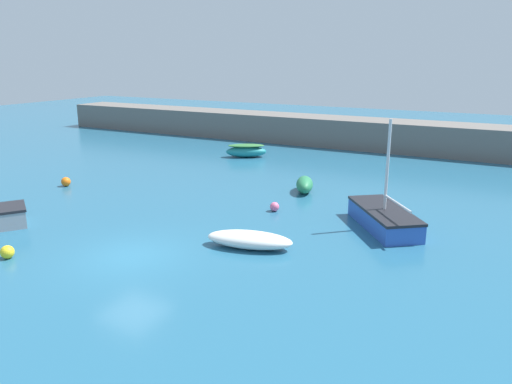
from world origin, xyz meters
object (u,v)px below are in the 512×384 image
object	(u,v)px
sailboat_twin_hulled	(384,218)
mooring_buoy_pink	(275,207)
rowboat_blue_near	(250,240)
dinghy_near_pier	(305,185)
mooring_buoy_yellow	(7,252)
mooring_buoy_orange	(66,182)
rowboat_with_red_cover	(246,151)

from	to	relation	value
sailboat_twin_hulled	mooring_buoy_pink	xyz separation A→B (m)	(-5.45, -0.06, -0.25)
rowboat_blue_near	sailboat_twin_hulled	distance (m)	6.48
dinghy_near_pier	mooring_buoy_pink	world-z (taller)	dinghy_near_pier
mooring_buoy_yellow	mooring_buoy_pink	bearing A→B (deg)	58.09
mooring_buoy_orange	mooring_buoy_yellow	size ratio (longest dim) A/B	1.07
dinghy_near_pier	mooring_buoy_orange	bearing A→B (deg)	90.54
rowboat_blue_near	mooring_buoy_yellow	world-z (taller)	rowboat_blue_near
rowboat_blue_near	mooring_buoy_yellow	bearing A→B (deg)	-157.80
rowboat_with_red_cover	dinghy_near_pier	bearing A→B (deg)	107.11
mooring_buoy_yellow	rowboat_with_red_cover	bearing A→B (deg)	94.31
rowboat_blue_near	dinghy_near_pier	world-z (taller)	dinghy_near_pier
dinghy_near_pier	mooring_buoy_orange	size ratio (longest dim) A/B	4.43
dinghy_near_pier	sailboat_twin_hulled	distance (m)	6.84
rowboat_blue_near	mooring_buoy_pink	distance (m)	5.06
rowboat_blue_near	mooring_buoy_yellow	xyz separation A→B (m)	(-7.66, -5.37, -0.08)
rowboat_with_red_cover	mooring_buoy_orange	distance (m)	13.84
mooring_buoy_pink	mooring_buoy_orange	distance (m)	13.25
sailboat_twin_hulled	mooring_buoy_pink	size ratio (longest dim) A/B	10.56
rowboat_blue_near	dinghy_near_pier	size ratio (longest dim) A/B	1.54
dinghy_near_pier	mooring_buoy_yellow	world-z (taller)	dinghy_near_pier
sailboat_twin_hulled	mooring_buoy_yellow	size ratio (longest dim) A/B	9.53
dinghy_near_pier	rowboat_with_red_cover	size ratio (longest dim) A/B	0.74
mooring_buoy_pink	mooring_buoy_yellow	world-z (taller)	mooring_buoy_yellow
mooring_buoy_pink	mooring_buoy_orange	size ratio (longest dim) A/B	0.85
rowboat_with_red_cover	mooring_buoy_pink	bearing A→B (deg)	95.05
rowboat_blue_near	dinghy_near_pier	distance (m)	9.06
rowboat_with_red_cover	mooring_buoy_yellow	xyz separation A→B (m)	(1.64, -21.70, -0.25)
mooring_buoy_orange	mooring_buoy_yellow	distance (m)	11.16
mooring_buoy_yellow	sailboat_twin_hulled	bearing A→B (deg)	41.08
mooring_buoy_orange	mooring_buoy_yellow	world-z (taller)	mooring_buoy_orange
rowboat_with_red_cover	sailboat_twin_hulled	xyz separation A→B (m)	(13.48, -11.38, -0.03)
sailboat_twin_hulled	rowboat_with_red_cover	bearing A→B (deg)	12.54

